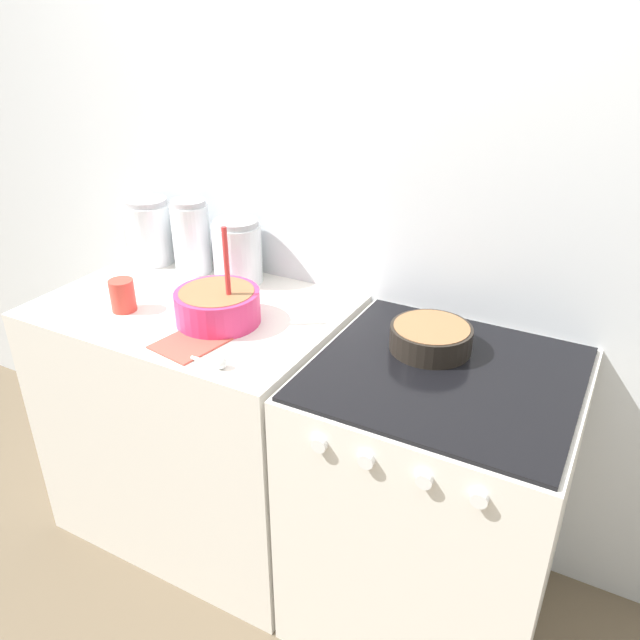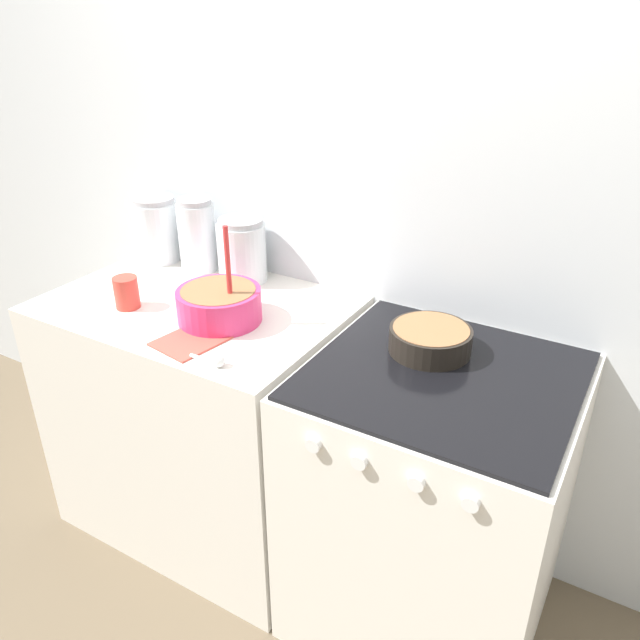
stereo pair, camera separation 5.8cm
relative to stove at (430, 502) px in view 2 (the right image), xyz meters
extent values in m
plane|color=brown|center=(-0.38, -0.35, -0.46)|extent=(12.00, 12.00, 0.00)
cube|color=silver|center=(-0.38, 0.37, 0.74)|extent=(4.98, 0.05, 2.40)
cube|color=silver|center=(-0.87, 0.00, 0.00)|extent=(0.99, 0.69, 0.92)
cube|color=white|center=(0.00, 0.00, -0.01)|extent=(0.73, 0.69, 0.91)
cube|color=black|center=(0.00, 0.00, 0.45)|extent=(0.70, 0.66, 0.01)
cylinder|color=white|center=(-0.20, -0.35, 0.38)|extent=(0.04, 0.02, 0.04)
cylinder|color=white|center=(-0.07, -0.35, 0.38)|extent=(0.04, 0.02, 0.04)
cylinder|color=white|center=(0.07, -0.35, 0.38)|extent=(0.04, 0.02, 0.04)
cylinder|color=white|center=(0.20, -0.35, 0.38)|extent=(0.04, 0.02, 0.04)
cylinder|color=#E0336B|center=(-0.72, -0.06, 0.51)|extent=(0.26, 0.26, 0.10)
cylinder|color=#8C603D|center=(-0.72, -0.06, 0.54)|extent=(0.23, 0.23, 0.06)
cylinder|color=red|center=(-0.67, -0.06, 0.63)|extent=(0.02, 0.02, 0.30)
cylinder|color=black|center=(-0.08, 0.09, 0.50)|extent=(0.24, 0.24, 0.07)
cylinder|color=#8C603D|center=(-0.08, 0.09, 0.50)|extent=(0.22, 0.22, 0.06)
cylinder|color=silver|center=(-1.25, 0.24, 0.57)|extent=(0.17, 0.17, 0.23)
cylinder|color=white|center=(-1.25, 0.24, 0.53)|extent=(0.15, 0.15, 0.14)
cylinder|color=#B2B2B7|center=(-1.25, 0.24, 0.70)|extent=(0.15, 0.15, 0.02)
cylinder|color=silver|center=(-1.05, 0.24, 0.59)|extent=(0.14, 0.14, 0.25)
cylinder|color=red|center=(-1.05, 0.24, 0.54)|extent=(0.12, 0.12, 0.15)
cylinder|color=#B2B2B7|center=(-1.05, 0.24, 0.72)|extent=(0.12, 0.12, 0.02)
cylinder|color=silver|center=(-0.85, 0.24, 0.56)|extent=(0.17, 0.17, 0.21)
cylinder|color=tan|center=(-0.85, 0.24, 0.52)|extent=(0.15, 0.15, 0.12)
cylinder|color=#B2B2B7|center=(-0.85, 0.24, 0.68)|extent=(0.15, 0.15, 0.02)
cylinder|color=#CC3F33|center=(-1.04, -0.13, 0.51)|extent=(0.08, 0.08, 0.11)
cube|color=#CC4C3F|center=(-0.70, -0.18, 0.46)|extent=(0.21, 0.29, 0.01)
cylinder|color=white|center=(-0.60, -0.28, 0.47)|extent=(0.09, 0.01, 0.01)
sphere|color=white|center=(-0.55, -0.28, 0.48)|extent=(0.04, 0.04, 0.04)
camera|label=1|loc=(0.38, -1.44, 1.36)|focal=35.00mm
camera|label=2|loc=(0.44, -1.41, 1.36)|focal=35.00mm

